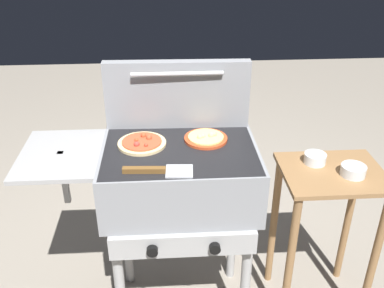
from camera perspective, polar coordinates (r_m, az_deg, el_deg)
The scene contains 8 objects.
grill at distance 1.84m, azimuth -1.99°, elevation -4.62°, with size 0.96×0.53×0.90m.
grill_lid_open at distance 1.90m, azimuth -1.94°, elevation 6.51°, with size 0.63×0.09×0.30m.
pizza_cheese at distance 1.83m, azimuth 1.84°, elevation 0.79°, with size 0.18×0.18×0.03m.
pizza_pepperoni at distance 1.81m, azimuth -6.55°, elevation 0.18°, with size 0.20×0.20×0.03m.
spatula at distance 1.62m, azimuth -4.38°, elevation -3.48°, with size 0.26×0.10×0.02m.
prep_table at distance 2.09m, azimuth 17.12°, elevation -8.55°, with size 0.44×0.36×0.77m.
topping_bowl_near at distance 1.96m, azimuth 20.35°, elevation -3.31°, with size 0.10×0.10×0.04m.
topping_bowl_far at distance 2.00m, azimuth 15.80°, elevation -1.87°, with size 0.10×0.10×0.04m.
Camera 1 is at (-0.05, -1.55, 1.75)m, focal length 40.74 mm.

